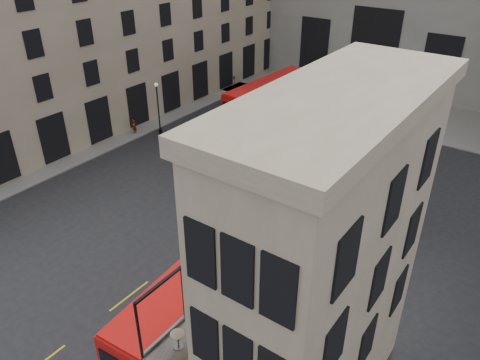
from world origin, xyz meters
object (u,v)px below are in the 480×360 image
Objects in this scene: bicycle at (281,177)px; cafe_table_far at (278,245)px; traffic_light_far at (234,88)px; cyclist at (228,182)px; bus_far at (269,101)px; cafe_chair_a at (218,352)px; cafe_table_mid at (223,289)px; cafe_chair_b at (269,307)px; pedestrian_d at (398,102)px; cafe_chair_d at (297,272)px; car_a at (241,170)px; pedestrian_a at (233,110)px; street_lamp_b at (330,90)px; traffic_light_near at (258,183)px; cafe_chair_c at (276,292)px; pedestrian_c at (358,94)px; car_c at (257,104)px; bus_near at (200,299)px; pedestrian_e at (134,126)px; car_b at (328,144)px; street_lamp_a at (159,111)px; pedestrian_b at (305,86)px; cafe_table_near at (178,338)px.

bicycle is 1.95× the size of cafe_table_far.
cyclist is at bearing -55.07° from traffic_light_far.
bus_far is 12.82× the size of cafe_chair_a.
bicycle is at bearing 112.99° from cafe_table_mid.
cafe_chair_a is 3.19m from cafe_chair_b.
cafe_table_far is (5.54, -35.01, 4.23)m from pedestrian_d.
cafe_chair_a is 5.92m from cafe_chair_d.
pedestrian_a is at bearing 145.50° from car_a.
bicycle is (13.21, -11.21, -2.00)m from traffic_light_far.
traffic_light_near is at bearing -77.20° from street_lamp_b.
pedestrian_a is at bearing 130.20° from cafe_chair_c.
pedestrian_c is 1.88× the size of cafe_table_mid.
car_c is at bearing 16.11° from pedestrian_c.
bus_near is 5.95m from cafe_chair_a.
pedestrian_e is 30.09m from cafe_chair_d.
bus_far is 6.64× the size of pedestrian_d.
cafe_chair_b is at bearing -81.67° from car_b.
cafe_chair_b reaches higher than street_lamp_a.
cafe_table_mid is (7.38, -17.41, 4.72)m from bicycle.
bus_far is 3.12× the size of car_a.
pedestrian_b is 2.08× the size of cafe_table_near.
car_c is at bearing 68.51° from street_lamp_a.
pedestrian_b is at bearing 100.13° from bus_far.
bicycle is at bearing 114.61° from cafe_chair_a.
cafe_table_mid is at bearing -93.68° from cafe_table_far.
car_c is (-6.63, -4.89, -1.67)m from street_lamp_b.
cyclist is at bearing 121.66° from bus_near.
bicycle is 2.21× the size of cafe_table_near.
cafe_table_mid is (24.60, -16.94, 4.22)m from pedestrian_e.
cafe_chair_d reaches higher than car_a.
bicycle is at bearing -4.53° from street_lamp_a.
traffic_light_far is 3.98× the size of cafe_chair_a.
bicycle is 22.50m from cafe_chair_a.
pedestrian_c is (-3.64, 26.99, -1.64)m from traffic_light_near.
pedestrian_a is 1.11× the size of pedestrian_c.
cafe_chair_a reaches higher than cafe_chair_b.
pedestrian_e reaches higher than car_a.
pedestrian_e is 1.99× the size of cafe_chair_c.
bus_near is 28.82m from bus_far.
car_b is at bearing 83.24° from car_a.
cafe_table_near is (17.01, -41.47, 4.32)m from pedestrian_b.
car_b is at bearing 107.43° from cafe_chair_a.
cafe_chair_d is at bearing -119.24° from cyclist.
cafe_table_far is at bearing 51.12° from bus_near.
car_b is at bearing 90.23° from pedestrian_e.
bus_near is at bearing -56.53° from traffic_light_far.
cafe_chair_a reaches higher than cafe_table_far.
traffic_light_far is at bearing 136.43° from pedestrian_e.
cafe_chair_c is at bearing 102.39° from cafe_chair_b.
traffic_light_far reaches higher than car_a.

